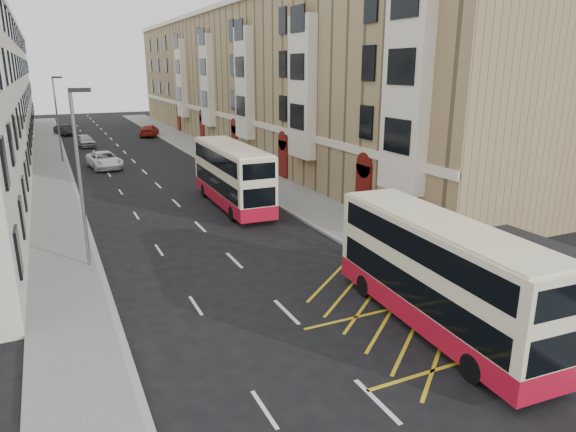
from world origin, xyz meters
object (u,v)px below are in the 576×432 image
street_lamp_far (57,114)px  pedestrian_mid (426,251)px  pedestrian_far (398,244)px  car_dark (65,130)px  bus_shelter (546,264)px  street_lamp_near (80,170)px  car_silver (85,141)px  car_red (149,131)px  double_decker_rear (232,176)px  white_van (104,160)px  double_decker_front (438,275)px

street_lamp_far → pedestrian_mid: 39.68m
pedestrian_far → car_dark: 59.44m
bus_shelter → street_lamp_near: bearing=139.9°
bus_shelter → car_silver: bearing=102.8°
pedestrian_mid → car_dark: (-12.65, 59.64, -0.31)m
bus_shelter → car_dark: 66.42m
street_lamp_near → car_red: (11.39, 46.63, -3.88)m
double_decker_rear → car_dark: bearing=101.9°
bus_shelter → pedestrian_far: (-1.35, 6.84, -1.22)m
car_silver → street_lamp_far: bearing=-115.6°
double_decker_rear → car_red: bearing=88.7°
white_van → car_dark: white_van is taller
double_decker_front → car_dark: size_ratio=2.43×
bus_shelter → double_decker_rear: size_ratio=0.41×
pedestrian_mid → car_red: (-2.41, 53.65, -0.24)m
pedestrian_mid → street_lamp_near: bearing=122.2°
car_red → car_silver: bearing=55.0°
bus_shelter → white_van: (-11.32, 37.76, -1.39)m
double_decker_rear → street_lamp_near: bearing=-140.5°
pedestrian_mid → white_van: pedestrian_mid is taller
bus_shelter → pedestrian_far: size_ratio=2.77×
street_lamp_near → car_silver: size_ratio=1.87×
street_lamp_far → car_dark: street_lamp_far is taller
white_van → double_decker_rear: bearing=-77.4°
double_decker_rear → car_red: (1.78, 39.07, -1.33)m
white_van → bus_shelter: bearing=-80.0°
pedestrian_mid → white_van: size_ratio=0.31×
bus_shelter → car_silver: bus_shelter is taller
street_lamp_near → car_dark: bearing=88.7°
pedestrian_mid → car_dark: pedestrian_mid is taller
double_decker_rear → car_silver: (-6.83, 32.52, -1.36)m
car_silver → bus_shelter: bearing=-87.3°
car_red → pedestrian_far: bearing=109.9°
bus_shelter → car_red: bus_shelter is taller
bus_shelter → double_decker_front: size_ratio=0.42×
double_decker_front → car_red: 57.95m
pedestrian_mid → pedestrian_far: pedestrian_mid is taller
street_lamp_far → car_silver: street_lamp_far is taller
street_lamp_near → double_decker_front: street_lamp_near is taller
white_van → car_silver: white_van is taller
car_silver → car_dark: size_ratio=1.02×
white_van → street_lamp_near: bearing=-104.3°
white_van → pedestrian_mid: bearing=-78.9°
street_lamp_far → pedestrian_mid: size_ratio=4.72×
street_lamp_near → white_van: (3.37, 25.37, -3.89)m
street_lamp_near → double_decker_rear: (9.61, 7.56, -2.54)m
car_silver → street_lamp_near: bearing=-104.1°
car_red → pedestrian_mid: bearing=110.3°
white_van → car_dark: bearing=88.0°
pedestrian_mid → double_decker_front: bearing=-157.0°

